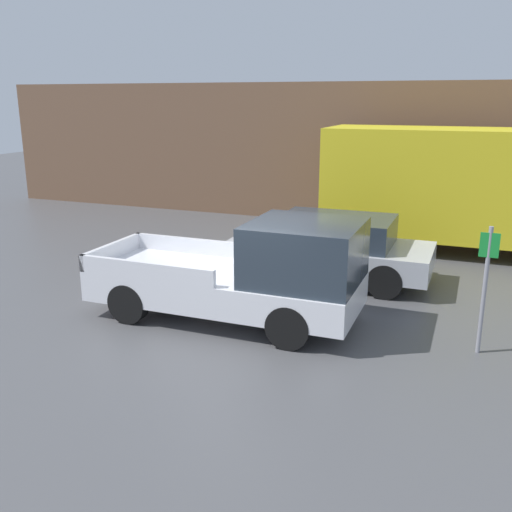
{
  "coord_description": "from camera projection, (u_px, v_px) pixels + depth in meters",
  "views": [
    {
      "loc": [
        3.72,
        -9.01,
        4.12
      ],
      "look_at": [
        -0.35,
        1.4,
        1.0
      ],
      "focal_mm": 40.0,
      "sensor_mm": 36.0,
      "label": 1
    }
  ],
  "objects": [
    {
      "name": "delivery_truck",
      "position": [
        450.0,
        187.0,
        15.51
      ],
      "size": [
        7.4,
        2.54,
        3.33
      ],
      "color": "gold",
      "rests_on": "ground"
    },
    {
      "name": "newspaper_box",
      "position": [
        359.0,
        210.0,
        18.84
      ],
      "size": [
        0.45,
        0.4,
        1.05
      ],
      "color": "#194CB2",
      "rests_on": "ground"
    },
    {
      "name": "parking_sign",
      "position": [
        485.0,
        283.0,
        9.22
      ],
      "size": [
        0.3,
        0.07,
        2.16
      ],
      "color": "gray",
      "rests_on": "ground"
    },
    {
      "name": "pickup_truck",
      "position": [
        251.0,
        274.0,
        10.62
      ],
      "size": [
        5.11,
        2.04,
        2.01
      ],
      "color": "silver",
      "rests_on": "ground"
    },
    {
      "name": "ground_plane",
      "position": [
        246.0,
        329.0,
        10.5
      ],
      "size": [
        60.0,
        60.0,
        0.0
      ],
      "primitive_type": "plane",
      "color": "#4C4C4F"
    },
    {
      "name": "car",
      "position": [
        332.0,
        247.0,
        13.19
      ],
      "size": [
        4.61,
        2.01,
        1.5
      ],
      "color": "#B7BABF",
      "rests_on": "ground"
    },
    {
      "name": "building_wall",
      "position": [
        359.0,
        155.0,
        18.7
      ],
      "size": [
        28.0,
        0.15,
        4.62
      ],
      "color": "brown",
      "rests_on": "ground"
    }
  ]
}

